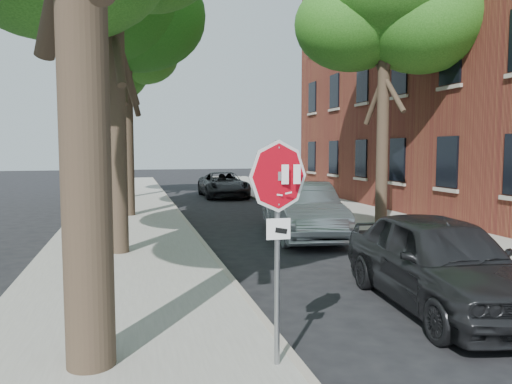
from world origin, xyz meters
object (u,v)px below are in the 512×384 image
Objects in this scene: tree_right at (383,11)px; car_d at (223,185)px; stop_sign at (278,209)px; tree_mid_b at (123,3)px; tree_far at (119,58)px; car_b at (302,210)px; car_a at (439,261)px; apartment_building at (503,36)px.

car_d is (-3.38, 11.21, -6.53)m from tree_right.
car_d is (3.30, 21.34, -1.26)m from stop_sign.
tree_mid_b is 9.34m from tree_right.
stop_sign is 0.28× the size of tree_far.
tree_right is at bearing 33.35° from car_b.
car_a is at bearing -67.98° from tree_mid_b.
tree_mid_b is (-1.72, 14.15, 6.05)m from stop_sign.
tree_far reaches higher than car_a.
tree_right is 1.89× the size of car_d.
stop_sign is 9.16m from car_b.
tree_right is 1.88× the size of car_b.
tree_right is 13.40m from car_d.
apartment_building is at bearing 52.33° from car_a.
car_a is (-3.38, -8.41, -6.43)m from tree_right.
tree_far is at bearing 156.96° from apartment_building.
stop_sign is 0.28× the size of tree_right.
tree_far reaches higher than car_d.
tree_mid_b is at bearing 138.70° from car_b.
tree_mid_b is 2.10× the size of car_d.
car_a is (3.30, 1.73, -1.17)m from stop_sign.
apartment_building is 18.12m from car_a.
tree_far is 21.13m from car_a.
tree_mid_b reaches higher than tree_right.
car_b is 1.01× the size of car_d.
car_d is (5.02, 7.20, -7.31)m from tree_mid_b.
tree_mid_b is at bearing 154.48° from tree_right.
tree_far is (-0.30, 6.99, -0.78)m from tree_mid_b.
car_d is (5.32, 0.21, -6.53)m from tree_far.
tree_mid_b is 1.11× the size of tree_far.
tree_mid_b is 1.11× the size of tree_right.
tree_far is at bearing 119.97° from car_b.
apartment_building is 7.74× the size of stop_sign.
tree_right is at bearing -51.66° from tree_far.
apartment_building is 14.40m from car_b.
tree_right reaches higher than car_a.
tree_right is 7.42m from car_b.
stop_sign reaches higher than car_b.
car_d is at bearing 97.17° from car_b.
tree_right is at bearing 73.27° from car_a.
car_d is at bearing 81.21° from stop_sign.
car_d is at bearing 55.08° from tree_mid_b.
car_b is (5.02, -5.67, -7.18)m from tree_mid_b.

